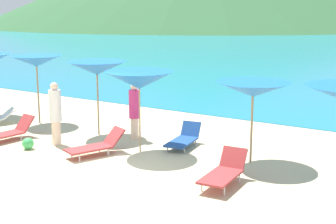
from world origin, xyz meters
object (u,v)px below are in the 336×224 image
at_px(umbrella_3, 97,68).
at_px(lounge_chair_4, 97,145).
at_px(umbrella_5, 253,90).
at_px(beach_ball, 28,143).
at_px(lounge_chair_6, 184,139).
at_px(umbrella_4, 139,80).
at_px(lounge_chair_3, 224,171).
at_px(beachgoer_1, 55,112).
at_px(lounge_chair_8, 10,131).
at_px(beachgoer_2, 134,110).
at_px(umbrella_2, 36,61).

xyz_separation_m(umbrella_3, lounge_chair_4, (1.42, -1.73, -1.84)).
bearing_deg(umbrella_5, beach_ball, -158.23).
relative_size(lounge_chair_4, beach_ball, 5.19).
distance_m(umbrella_5, lounge_chair_6, 2.79).
bearing_deg(umbrella_4, lounge_chair_3, -19.14).
xyz_separation_m(lounge_chair_3, beachgoer_1, (-5.67, 0.34, 0.67)).
bearing_deg(beachgoer_1, umbrella_5, -56.62).
xyz_separation_m(umbrella_4, beach_ball, (-2.84, -1.55, -1.86)).
bearing_deg(umbrella_3, umbrella_5, -0.22).
bearing_deg(lounge_chair_4, beach_ball, -141.93).
relative_size(lounge_chair_6, lounge_chair_8, 0.96).
xyz_separation_m(umbrella_5, beach_ball, (-5.85, -2.34, -1.76)).
distance_m(umbrella_5, beachgoer_2, 4.08).
bearing_deg(lounge_chair_8, umbrella_5, 21.26).
xyz_separation_m(umbrella_3, umbrella_5, (5.23, -0.02, -0.21)).
bearing_deg(umbrella_2, lounge_chair_3, -13.78).
height_order(umbrella_4, lounge_chair_3, umbrella_4).
height_order(umbrella_5, beachgoer_2, umbrella_5).
relative_size(umbrella_4, beachgoer_2, 1.31).
relative_size(umbrella_3, lounge_chair_8, 1.41).
distance_m(umbrella_2, lounge_chair_4, 5.01).
distance_m(umbrella_3, beachgoer_1, 1.96).
height_order(lounge_chair_3, lounge_chair_8, lounge_chair_3).
bearing_deg(umbrella_4, lounge_chair_4, -130.72).
bearing_deg(lounge_chair_3, umbrella_4, 156.79).
relative_size(umbrella_2, lounge_chair_6, 1.49).
bearing_deg(lounge_chair_3, umbrella_2, 162.15).
bearing_deg(lounge_chair_6, lounge_chair_4, -137.58).
relative_size(umbrella_2, beachgoer_2, 1.36).
xyz_separation_m(umbrella_3, lounge_chair_3, (5.39, -1.90, -1.82)).
bearing_deg(beachgoer_1, lounge_chair_4, -77.97).
bearing_deg(lounge_chair_4, lounge_chair_3, 18.57).
height_order(umbrella_4, lounge_chair_6, umbrella_4).
relative_size(beachgoer_1, beachgoer_2, 1.07).
relative_size(lounge_chair_3, beachgoer_2, 0.93).
xyz_separation_m(lounge_chair_8, beachgoer_1, (1.57, 0.42, 0.71)).
bearing_deg(lounge_chair_4, umbrella_5, 45.21).
xyz_separation_m(umbrella_5, beachgoer_1, (-5.52, -1.54, -0.94)).
xyz_separation_m(beachgoer_1, beach_ball, (-0.33, -0.80, -0.82)).
relative_size(umbrella_2, beach_ball, 7.08).
height_order(lounge_chair_3, beachgoer_2, beachgoer_2).
height_order(umbrella_3, lounge_chair_4, umbrella_3).
relative_size(umbrella_2, lounge_chair_4, 1.36).
distance_m(lounge_chair_3, lounge_chair_8, 7.25).
xyz_separation_m(umbrella_2, lounge_chair_4, (4.25, -1.85, -1.89)).
relative_size(umbrella_5, lounge_chair_6, 1.33).
bearing_deg(umbrella_5, beachgoer_1, -164.42).
bearing_deg(umbrella_4, lounge_chair_6, 53.21).
bearing_deg(umbrella_5, lounge_chair_8, -164.54).
bearing_deg(umbrella_3, lounge_chair_3, -19.44).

